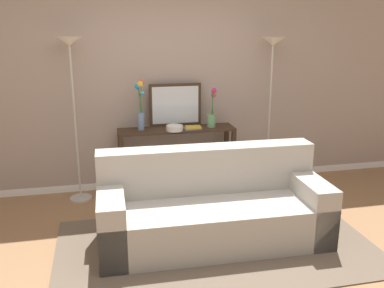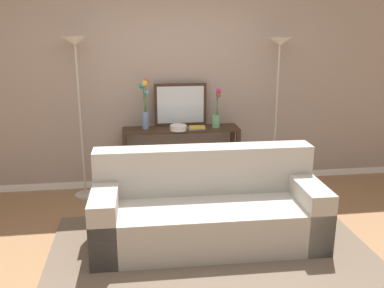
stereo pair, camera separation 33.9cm
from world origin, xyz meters
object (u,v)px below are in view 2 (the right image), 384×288
Objects in this scene: console_table at (181,148)px; vase_short_flowers at (217,114)px; book_stack at (197,128)px; couch at (207,210)px; vase_tall_flowers at (145,104)px; wall_mirror at (181,105)px; floor_lamp_left at (77,73)px; fruit_bowl at (178,128)px; floor_lamp_right at (278,72)px; book_row_under_console at (146,188)px.

console_table is 2.92× the size of vase_short_flowers.
vase_short_flowers is at bearing 12.65° from book_stack.
vase_tall_flowers reaches higher than couch.
wall_mirror is at bearing 14.62° from vase_tall_flowers.
floor_lamp_left is 3.92× the size of vase_short_flowers.
vase_tall_flowers is at bearing 161.36° from fruit_bowl.
couch is at bearing -83.41° from fruit_bowl.
vase_short_flowers is at bearing -2.91° from vase_tall_flowers.
wall_mirror is (1.20, 0.16, -0.42)m from floor_lamp_left.
vase_tall_flowers is (-1.62, 0.04, -0.37)m from floor_lamp_right.
book_stack is (1.37, -0.06, -0.67)m from floor_lamp_left.
vase_tall_flowers is (-0.44, -0.12, 0.04)m from wall_mirror.
couch reaches higher than book_row_under_console.
floor_lamp_left is (-1.28, 1.31, 1.18)m from couch.
fruit_bowl is (-1.24, -0.09, -0.64)m from floor_lamp_right.
floor_lamp_left is at bearing 177.49° from book_stack.
fruit_bowl is (-0.06, -0.24, -0.23)m from wall_mirror.
book_stack is 1.00m from book_row_under_console.
wall_mirror is (0.01, 0.14, 0.51)m from console_table.
floor_lamp_right reaches higher than book_row_under_console.
console_table is at bearing 177.66° from vase_short_flowers.
floor_lamp_left is 1.32m from fruit_bowl.
floor_lamp_left reaches higher than wall_mirror.
floor_lamp_right is 9.27× the size of fruit_bowl.
couch is 1.34m from fruit_bowl.
fruit_bowl is 0.76× the size of book_row_under_console.
floor_lamp_left is 9.37× the size of fruit_bowl.
book_stack is (-0.26, -0.06, -0.16)m from vase_short_flowers.
fruit_bowl is (1.14, -0.09, -0.65)m from floor_lamp_left.
book_row_under_console is at bearing 178.85° from vase_short_flowers.
vase_tall_flowers is 0.49m from fruit_bowl.
fruit_bowl is at bearing -172.98° from book_stack.
fruit_bowl is 0.94× the size of book_stack.
fruit_bowl is at bearing 96.59° from couch.
vase_short_flowers is (0.43, -0.16, -0.09)m from wall_mirror.
wall_mirror reaches higher than fruit_bowl.
vase_tall_flowers reaches higher than console_table.
floor_lamp_right reaches higher than book_stack.
console_table is 2.34× the size of vase_tall_flowers.
vase_tall_flowers is 0.68m from book_stack.
vase_tall_flowers is at bearing 170.59° from book_stack.
book_stack is at bearing 86.00° from couch.
floor_lamp_left is 1.53m from book_stack.
floor_lamp_right reaches higher than vase_tall_flowers.
floor_lamp_right is 1.21m from book_stack.
fruit_bowl is at bearing -169.98° from vase_short_flowers.
floor_lamp_left is 7.14× the size of book_row_under_console.
console_table is 1.51m from floor_lamp_left.
floor_lamp_left is at bearing -180.00° from floor_lamp_right.
wall_mirror is 0.46m from vase_short_flowers.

